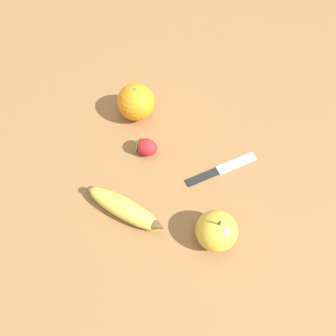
{
  "coord_description": "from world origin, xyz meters",
  "views": [
    {
      "loc": [
        -0.03,
        -0.39,
        0.63
      ],
      "look_at": [
        -0.0,
        -0.05,
        0.03
      ],
      "focal_mm": 35.0,
      "sensor_mm": 36.0,
      "label": 1
    }
  ],
  "objects_px": {
    "strawberry": "(145,147)",
    "paring_knife": "(219,170)",
    "orange": "(136,102)",
    "apple": "(216,231)",
    "banana": "(125,209)"
  },
  "relations": [
    {
      "from": "strawberry",
      "to": "paring_knife",
      "type": "distance_m",
      "value": 0.17
    },
    {
      "from": "orange",
      "to": "paring_knife",
      "type": "xyz_separation_m",
      "value": [
        0.17,
        -0.17,
        -0.04
      ]
    },
    {
      "from": "strawberry",
      "to": "apple",
      "type": "height_order",
      "value": "apple"
    },
    {
      "from": "orange",
      "to": "paring_knife",
      "type": "distance_m",
      "value": 0.25
    },
    {
      "from": "strawberry",
      "to": "banana",
      "type": "bearing_deg",
      "value": 97.0
    },
    {
      "from": "strawberry",
      "to": "apple",
      "type": "xyz_separation_m",
      "value": [
        0.12,
        -0.21,
        0.02
      ]
    },
    {
      "from": "apple",
      "to": "paring_knife",
      "type": "relative_size",
      "value": 0.51
    },
    {
      "from": "apple",
      "to": "strawberry",
      "type": "bearing_deg",
      "value": 120.39
    },
    {
      "from": "banana",
      "to": "apple",
      "type": "relative_size",
      "value": 1.96
    },
    {
      "from": "banana",
      "to": "orange",
      "type": "xyz_separation_m",
      "value": [
        0.03,
        0.25,
        0.02
      ]
    },
    {
      "from": "banana",
      "to": "paring_knife",
      "type": "height_order",
      "value": "banana"
    },
    {
      "from": "paring_knife",
      "to": "strawberry",
      "type": "bearing_deg",
      "value": -131.86
    },
    {
      "from": "strawberry",
      "to": "apple",
      "type": "relative_size",
      "value": 0.76
    },
    {
      "from": "strawberry",
      "to": "apple",
      "type": "bearing_deg",
      "value": 145.46
    },
    {
      "from": "apple",
      "to": "banana",
      "type": "bearing_deg",
      "value": 158.91
    }
  ]
}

